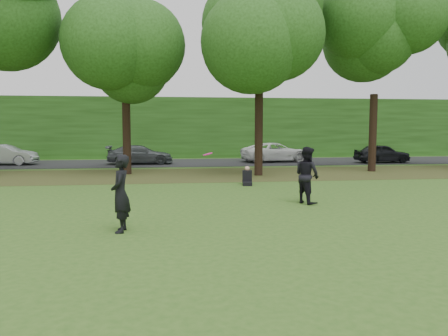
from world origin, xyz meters
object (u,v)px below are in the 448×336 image
object	(u,v)px
frisbee	(208,154)
player_right	(307,175)
seated_person	(247,178)
player_left	(121,194)

from	to	relation	value
frisbee	player_right	bearing A→B (deg)	28.26
player_right	seated_person	bearing A→B (deg)	-10.11
player_left	seated_person	bearing A→B (deg)	151.54
player_left	seated_person	xyz separation A→B (m)	(4.72, 8.23, -0.65)
player_right	seated_person	xyz separation A→B (m)	(-1.11, 4.93, -0.65)
player_right	frisbee	distance (m)	4.13
frisbee	seated_person	world-z (taller)	frisbee
player_left	player_right	xyz separation A→B (m)	(5.84, 3.30, 0.00)
frisbee	seated_person	bearing A→B (deg)	70.37
player_right	seated_person	size ratio (longest dim) A/B	2.31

